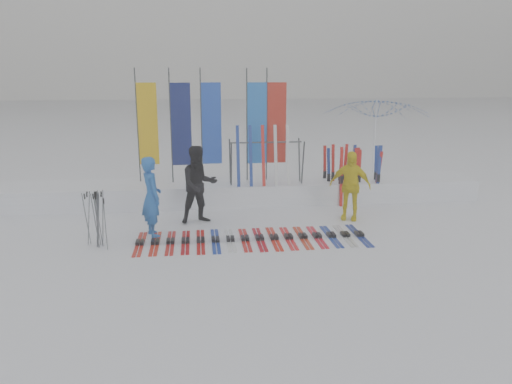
{
  "coord_description": "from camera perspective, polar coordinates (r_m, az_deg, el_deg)",
  "views": [
    {
      "loc": [
        -1.12,
        -9.47,
        3.7
      ],
      "look_at": [
        0.2,
        1.6,
        1.0
      ],
      "focal_mm": 35.0,
      "sensor_mm": 36.0,
      "label": 1
    }
  ],
  "objects": [
    {
      "name": "ski_rack",
      "position": [
        14.0,
        1.17,
        4.09
      ],
      "size": [
        2.04,
        0.8,
        1.23
      ],
      "color": "#383A3F",
      "rests_on": "ground"
    },
    {
      "name": "person_blue",
      "position": [
        11.59,
        -11.86,
        -0.54
      ],
      "size": [
        0.66,
        0.79,
        1.85
      ],
      "primitive_type": "imported",
      "rotation": [
        0.0,
        0.0,
        1.94
      ],
      "color": "#1E59B2",
      "rests_on": "ground"
    },
    {
      "name": "snow_bank",
      "position": [
        14.52,
        -2.19,
        0.06
      ],
      "size": [
        14.0,
        1.6,
        0.6
      ],
      "primitive_type": "cube",
      "color": "white",
      "rests_on": "ground"
    },
    {
      "name": "feather_flags",
      "position": [
        14.35,
        -4.81,
        7.75
      ],
      "size": [
        4.24,
        0.27,
        3.2
      ],
      "color": "#383A3F",
      "rests_on": "ground"
    },
    {
      "name": "ski_row",
      "position": [
        11.29,
        -0.45,
        -5.32
      ],
      "size": [
        5.15,
        1.66,
        0.07
      ],
      "color": "red",
      "rests_on": "ground"
    },
    {
      "name": "upright_skis",
      "position": [
        14.7,
        10.98,
        1.99
      ],
      "size": [
        1.51,
        0.99,
        1.69
      ],
      "color": "red",
      "rests_on": "ground"
    },
    {
      "name": "person_black",
      "position": [
        12.43,
        -6.54,
        0.83
      ],
      "size": [
        1.11,
        0.96,
        1.94
      ],
      "primitive_type": "imported",
      "rotation": [
        0.0,
        0.0,
        0.28
      ],
      "color": "black",
      "rests_on": "ground"
    },
    {
      "name": "pole_cluster",
      "position": [
        11.27,
        -17.74,
        -3.0
      ],
      "size": [
        0.54,
        0.44,
        1.25
      ],
      "color": "#595B60",
      "rests_on": "ground"
    },
    {
      "name": "tent_canopy",
      "position": [
        16.23,
        13.38,
        5.43
      ],
      "size": [
        4.24,
        4.28,
        2.98
      ],
      "primitive_type": "imported",
      "rotation": [
        0.0,
        0.0,
        -0.38
      ],
      "color": "white",
      "rests_on": "ground"
    },
    {
      "name": "ground",
      "position": [
        10.23,
        -0.05,
        -7.6
      ],
      "size": [
        120.0,
        120.0,
        0.0
      ],
      "primitive_type": "plane",
      "color": "white",
      "rests_on": "ground"
    },
    {
      "name": "person_yellow",
      "position": [
        12.86,
        10.69,
        0.73
      ],
      "size": [
        1.12,
        0.82,
        1.77
      ],
      "primitive_type": "imported",
      "rotation": [
        0.0,
        0.0,
        -0.43
      ],
      "color": "yellow",
      "rests_on": "ground"
    }
  ]
}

